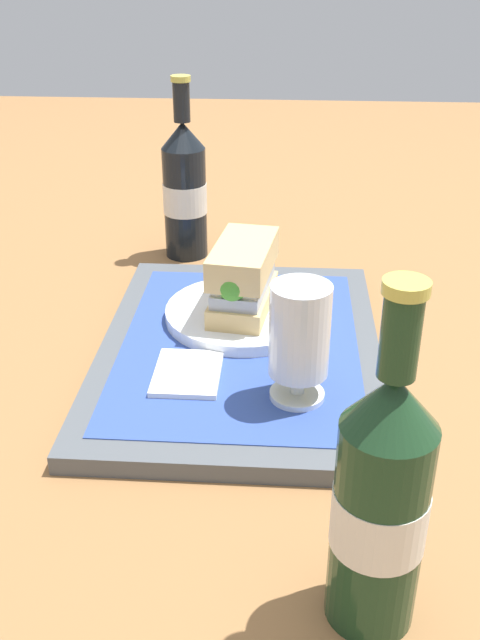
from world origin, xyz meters
name	(u,v)px	position (x,y,z in m)	size (l,w,h in m)	color
ground_plane	(240,358)	(0.00, 0.00, 0.00)	(3.00, 3.00, 0.00)	olive
tray	(240,350)	(0.00, 0.00, 0.01)	(0.44, 0.32, 0.02)	#4C5156
placemat	(240,342)	(0.00, 0.00, 0.02)	(0.38, 0.27, 0.00)	#2D4793
plate	(242,313)	(-0.06, 0.00, 0.03)	(0.19, 0.19, 0.01)	white
sandwich	(241,277)	(-0.06, 0.00, 0.08)	(0.14, 0.08, 0.08)	tan
beer_glass	(299,339)	(0.11, 0.07, 0.09)	(0.06, 0.06, 0.12)	silver
napkin_folded	(187,373)	(0.08, -0.05, 0.02)	(0.09, 0.07, 0.01)	white
beer_bottle	(381,501)	(0.35, 0.12, 0.10)	(0.07, 0.07, 0.27)	#19381E
second_bottle	(185,189)	(-0.30, -0.10, 0.10)	(0.07, 0.07, 0.27)	black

